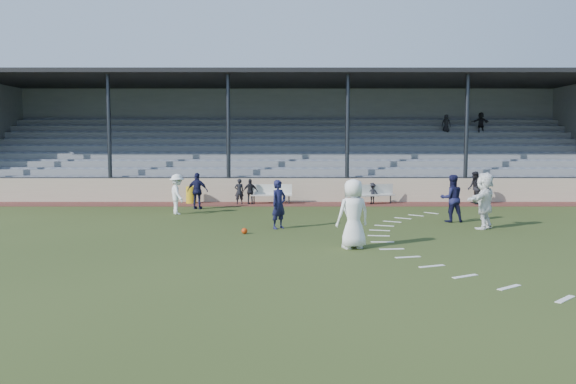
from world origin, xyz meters
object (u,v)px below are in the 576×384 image
(bench_left, at_px, (272,192))
(player_navy_lead, at_px, (279,204))
(player_white_lead, at_px, (353,214))
(official, at_px, (475,188))
(football, at_px, (244,231))
(bench_right, at_px, (375,192))
(trash_bin, at_px, (191,195))

(bench_left, relative_size, player_navy_lead, 1.17)
(bench_left, height_order, player_white_lead, player_white_lead)
(bench_left, bearing_deg, player_navy_lead, -86.61)
(bench_left, relative_size, official, 1.26)
(football, xyz_separation_m, player_white_lead, (3.27, -2.54, 0.89))
(football, relative_size, official, 0.12)
(football, height_order, player_white_lead, player_white_lead)
(official, bearing_deg, player_navy_lead, -49.90)
(bench_left, xyz_separation_m, football, (-0.64, -9.06, -0.49))
(bench_left, distance_m, football, 9.09)
(bench_right, distance_m, official, 4.83)
(trash_bin, distance_m, football, 9.89)
(bench_right, bearing_deg, bench_left, 157.97)
(bench_left, xyz_separation_m, trash_bin, (-3.97, 0.25, -0.15))
(player_white_lead, xyz_separation_m, player_navy_lead, (-2.16, 3.69, -0.14))
(player_white_lead, bearing_deg, official, -142.43)
(bench_right, relative_size, official, 1.26)
(bench_right, relative_size, player_white_lead, 1.02)
(football, distance_m, player_white_lead, 4.24)
(bench_left, height_order, official, official)
(official, bearing_deg, bench_right, -90.52)
(player_navy_lead, bearing_deg, trash_bin, 73.86)
(bench_left, relative_size, player_white_lead, 1.01)
(trash_bin, height_order, official, official)
(player_white_lead, relative_size, official, 1.24)
(player_white_lead, distance_m, player_navy_lead, 4.28)
(trash_bin, bearing_deg, football, -70.26)
(bench_left, distance_m, official, 9.89)
(bench_right, distance_m, trash_bin, 9.04)
(bench_right, xyz_separation_m, football, (-5.69, -8.99, -0.49))
(player_white_lead, xyz_separation_m, official, (7.25, 11.43, -0.17))
(bench_right, bearing_deg, trash_bin, 156.74)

